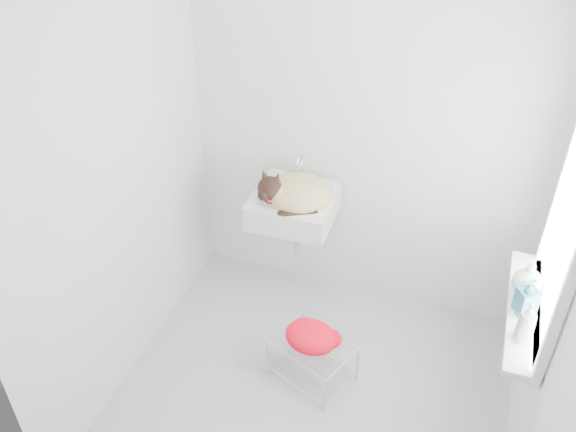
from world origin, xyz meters
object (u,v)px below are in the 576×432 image
(bottle_a, at_px, (521,339))
(bottle_c, at_px, (524,292))
(sink, at_px, (293,197))
(wire_rack, at_px, (312,357))
(cat, at_px, (294,193))
(bottle_b, at_px, (523,311))

(bottle_a, bearing_deg, bottle_c, 90.00)
(sink, xyz_separation_m, wire_rack, (0.32, -0.59, -0.70))
(cat, height_order, bottle_c, cat)
(wire_rack, distance_m, bottle_b, 1.26)
(sink, bearing_deg, bottle_c, -17.31)
(bottle_c, bearing_deg, cat, 163.21)
(bottle_a, bearing_deg, cat, 151.21)
(bottle_b, height_order, bottle_c, bottle_b)
(bottle_a, height_order, bottle_c, bottle_c)
(bottle_a, xyz_separation_m, bottle_b, (0.00, 0.19, 0.00))
(cat, bearing_deg, bottle_a, -42.28)
(bottle_b, bearing_deg, sink, 157.38)
(cat, height_order, bottle_a, cat)
(wire_rack, relative_size, bottle_b, 2.23)
(sink, relative_size, cat, 1.04)
(cat, bearing_deg, bottle_b, -35.66)
(wire_rack, bearing_deg, bottle_c, 8.90)
(cat, bearing_deg, bottle_c, -30.28)
(bottle_b, bearing_deg, wire_rack, -178.90)
(cat, distance_m, bottle_a, 1.55)
(bottle_a, distance_m, bottle_b, 0.19)
(wire_rack, relative_size, bottle_c, 2.30)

